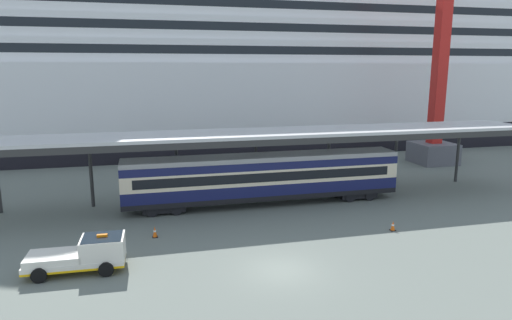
% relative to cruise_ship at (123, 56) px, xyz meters
% --- Properties ---
extents(ground_plane, '(400.00, 400.00, 0.00)m').
position_rel_cruise_ship_xyz_m(ground_plane, '(9.51, -43.56, -12.60)').
color(ground_plane, slate).
extents(cruise_ship, '(137.80, 25.33, 36.14)m').
position_rel_cruise_ship_xyz_m(cruise_ship, '(0.00, 0.00, 0.00)').
color(cruise_ship, black).
rests_on(cruise_ship, ground).
extents(platform_canopy, '(47.30, 5.26, 5.94)m').
position_rel_cruise_ship_xyz_m(platform_canopy, '(11.73, -31.05, -6.94)').
color(platform_canopy, silver).
rests_on(platform_canopy, ground).
extents(train_carriage, '(22.35, 2.81, 4.11)m').
position_rel_cruise_ship_xyz_m(train_carriage, '(11.73, -31.49, -10.30)').
color(train_carriage, black).
rests_on(train_carriage, ground).
extents(service_truck, '(5.25, 2.35, 2.02)m').
position_rel_cruise_ship_xyz_m(service_truck, '(-0.91, -41.01, -11.61)').
color(service_truck, silver).
rests_on(service_truck, ground).
extents(traffic_cone_near, '(0.36, 0.36, 0.69)m').
position_rel_cruise_ship_xyz_m(traffic_cone_near, '(18.77, -39.51, -12.27)').
color(traffic_cone_near, black).
rests_on(traffic_cone_near, ground).
extents(traffic_cone_mid, '(0.36, 0.36, 0.75)m').
position_rel_cruise_ship_xyz_m(traffic_cone_mid, '(2.88, -36.86, -12.23)').
color(traffic_cone_mid, black).
rests_on(traffic_cone_mid, ground).
extents(dockside_crane, '(10.60, 4.40, 53.47)m').
position_rel_cruise_ship_xyz_m(dockside_crane, '(35.54, -20.45, 3.34)').
color(dockside_crane, '#595960').
rests_on(dockside_crane, ground).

